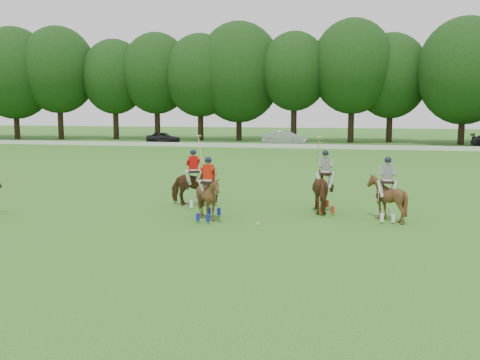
% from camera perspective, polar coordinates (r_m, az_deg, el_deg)
% --- Properties ---
extents(ground, '(180.00, 180.00, 0.00)m').
position_cam_1_polar(ground, '(17.46, -10.14, -6.22)').
color(ground, '#23661D').
rests_on(ground, ground).
extents(tree_line, '(117.98, 14.32, 14.75)m').
position_cam_1_polar(tree_line, '(64.19, 6.10, 11.43)').
color(tree_line, black).
rests_on(tree_line, ground).
extents(boundary_rail, '(120.00, 0.10, 0.44)m').
position_cam_1_polar(boundary_rail, '(54.25, 4.71, 3.64)').
color(boundary_rail, white).
rests_on(boundary_rail, ground).
extents(car_left, '(3.97, 1.83, 1.32)m').
position_cam_1_polar(car_left, '(61.90, -8.17, 4.51)').
color(car_left, black).
rests_on(car_left, ground).
extents(car_mid, '(4.95, 2.17, 1.58)m').
position_cam_1_polar(car_mid, '(58.72, 4.82, 4.52)').
color(car_mid, '#A7A6AC').
rests_on(car_mid, ground).
extents(polo_red_b, '(2.18, 2.06, 2.95)m').
position_cam_1_polar(polo_red_b, '(22.64, -4.98, -0.62)').
color(polo_red_b, '#432712').
rests_on(polo_red_b, ground).
extents(polo_red_c, '(1.47, 1.63, 2.36)m').
position_cam_1_polar(polo_red_c, '(19.84, -3.38, -1.87)').
color(polo_red_c, '#432712').
rests_on(polo_red_c, ground).
extents(polo_stripe_a, '(1.38, 2.29, 3.03)m').
position_cam_1_polar(polo_stripe_a, '(21.60, 9.03, -0.98)').
color(polo_stripe_a, '#432712').
rests_on(polo_stripe_a, ground).
extents(polo_stripe_b, '(1.40, 1.57, 2.37)m').
position_cam_1_polar(polo_stripe_b, '(20.52, 15.37, -1.81)').
color(polo_stripe_b, '#432712').
rests_on(polo_stripe_b, ground).
extents(polo_ball, '(0.09, 0.09, 0.09)m').
position_cam_1_polar(polo_ball, '(19.17, 1.90, -4.69)').
color(polo_ball, white).
rests_on(polo_ball, ground).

